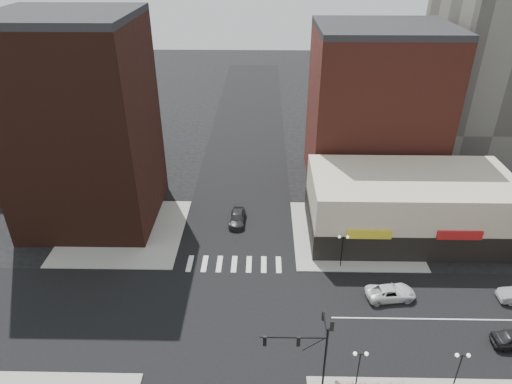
{
  "coord_description": "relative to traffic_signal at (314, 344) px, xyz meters",
  "views": [
    {
      "loc": [
        3.21,
        -33.18,
        32.92
      ],
      "look_at": [
        2.46,
        5.63,
        11.0
      ],
      "focal_mm": 32.0,
      "sensor_mm": 36.0,
      "label": 1
    }
  ],
  "objects": [
    {
      "name": "sidewalk_ne",
      "position": [
        7.26,
        22.33,
        -4.9
      ],
      "size": [
        15.0,
        15.0,
        0.12
      ],
      "primitive_type": "cube",
      "color": "gray",
      "rests_on": "ground"
    },
    {
      "name": "building_nw",
      "position": [
        -26.24,
        26.33,
        7.54
      ],
      "size": [
        16.0,
        15.0,
        25.0
      ],
      "primitive_type": "cube",
      "color": "#341910",
      "rests_on": "ground"
    },
    {
      "name": "white_suv",
      "position": [
        9.2,
        10.81,
        -4.25
      ],
      "size": [
        5.4,
        3.02,
        1.43
      ],
      "primitive_type": "imported",
      "rotation": [
        0.0,
        0.0,
        1.7
      ],
      "color": "silver",
      "rests_on": "ground"
    },
    {
      "name": "street_lamp_se_b",
      "position": [
        11.76,
        -0.17,
        -1.67
      ],
      "size": [
        1.22,
        0.32,
        4.16
      ],
      "color": "black",
      "rests_on": "sidewalk_se"
    },
    {
      "name": "dark_sedan_north",
      "position": [
        -7.43,
        24.76,
        -4.26
      ],
      "size": [
        2.15,
        4.9,
        1.4
      ],
      "primitive_type": "imported",
      "rotation": [
        0.0,
        0.0,
        -0.04
      ],
      "color": "black",
      "rests_on": "ground"
    },
    {
      "name": "street_lamp_se_a",
      "position": [
        3.76,
        -0.17,
        -1.67
      ],
      "size": [
        1.22,
        0.32,
        4.16
      ],
      "color": "black",
      "rests_on": "sidewalk_se"
    },
    {
      "name": "sidewalk_nw",
      "position": [
        -21.74,
        22.33,
        -4.9
      ],
      "size": [
        15.0,
        15.0,
        0.12
      ],
      "primitive_type": "cube",
      "color": "gray",
      "rests_on": "ground"
    },
    {
      "name": "building_nw_low",
      "position": [
        -39.24,
        41.83,
        1.04
      ],
      "size": [
        20.0,
        18.0,
        12.0
      ],
      "primitive_type": "cube",
      "color": "#341910",
      "rests_on": "ground"
    },
    {
      "name": "road_ns",
      "position": [
        -7.24,
        7.83,
        -4.95
      ],
      "size": [
        14.0,
        200.0,
        0.02
      ],
      "primitive_type": "cube",
      "color": "black",
      "rests_on": "ground"
    },
    {
      "name": "road_ew",
      "position": [
        -7.24,
        7.83,
        -4.95
      ],
      "size": [
        200.0,
        14.0,
        0.02
      ],
      "primitive_type": "cube",
      "color": "black",
      "rests_on": "ground"
    },
    {
      "name": "ground",
      "position": [
        -7.24,
        7.83,
        -4.96
      ],
      "size": [
        240.0,
        240.0,
        0.0
      ],
      "primitive_type": "plane",
      "color": "black",
      "rests_on": "ground"
    },
    {
      "name": "building_ne_midrise",
      "position": [
        11.76,
        37.33,
        6.04
      ],
      "size": [
        18.0,
        15.0,
        22.0
      ],
      "primitive_type": "cube",
      "color": "maroon",
      "rests_on": "ground"
    },
    {
      "name": "street_lamp_ne",
      "position": [
        4.76,
        15.83,
        -1.67
      ],
      "size": [
        1.22,
        0.32,
        4.16
      ],
      "color": "black",
      "rests_on": "sidewalk_ne"
    },
    {
      "name": "traffic_signal",
      "position": [
        0.0,
        0.0,
        0.0
      ],
      "size": [
        5.59,
        3.09,
        7.77
      ],
      "color": "black",
      "rests_on": "ground"
    },
    {
      "name": "building_ne_row",
      "position": [
        13.76,
        22.83,
        -1.66
      ],
      "size": [
        24.2,
        12.2,
        8.0
      ],
      "color": "beige",
      "rests_on": "ground"
    }
  ]
}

